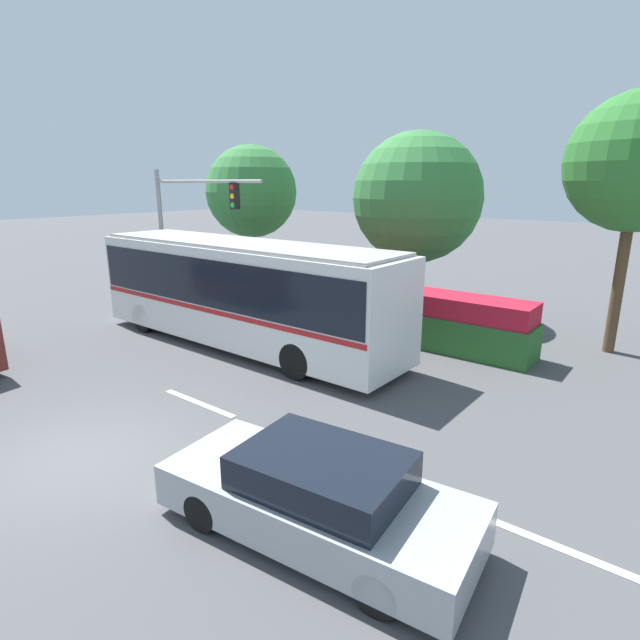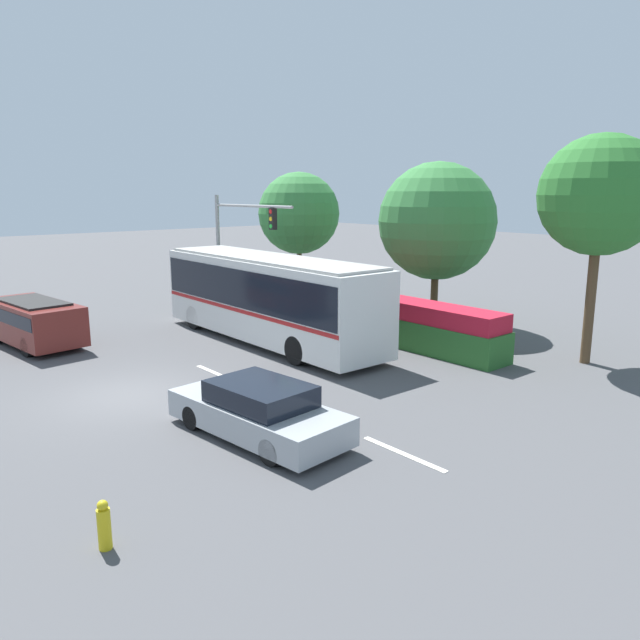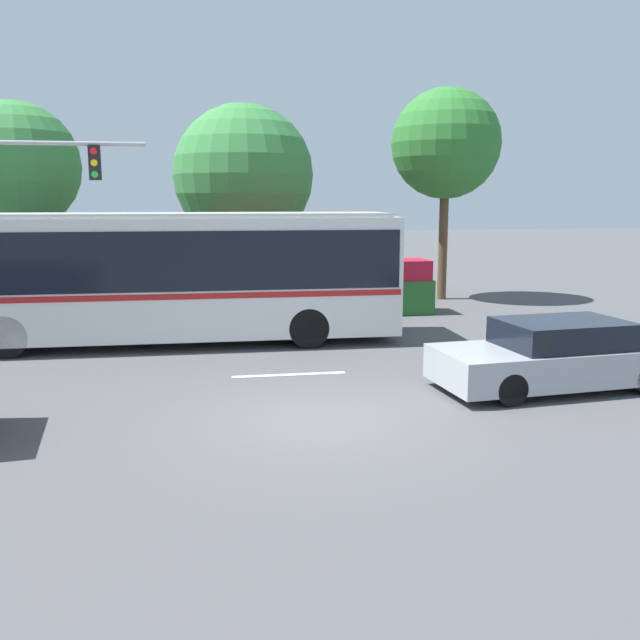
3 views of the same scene
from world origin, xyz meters
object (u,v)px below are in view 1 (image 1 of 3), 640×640
street_tree_left (251,192)px  street_tree_centre (417,198)px  sedan_foreground (317,496)px  city_bus (241,287)px  street_tree_right (638,163)px  traffic_light_pole (185,218)px

street_tree_left → street_tree_centre: size_ratio=0.96×
street_tree_centre → sedan_foreground: bearing=-67.9°
street_tree_left → city_bus: bearing=-47.8°
sedan_foreground → street_tree_centre: bearing=-73.6°
sedan_foreground → street_tree_centre: 14.40m
street_tree_centre → street_tree_right: 7.31m
street_tree_right → sedan_foreground: bearing=-99.2°
street_tree_centre → street_tree_right: bearing=-5.9°
street_tree_centre → traffic_light_pole: bearing=-142.8°
street_tree_left → sedan_foreground: bearing=-41.9°
sedan_foreground → street_tree_right: street_tree_right is taller
sedan_foreground → traffic_light_pole: (-12.37, 7.42, 3.09)m
city_bus → sedan_foreground: size_ratio=2.31×
street_tree_centre → street_tree_right: size_ratio=0.92×
street_tree_left → street_tree_right: street_tree_right is taller
traffic_light_pole → street_tree_right: bearing=18.1°
traffic_light_pole → street_tree_centre: size_ratio=0.85×
traffic_light_pole → street_tree_centre: 9.02m
sedan_foreground → street_tree_centre: street_tree_centre is taller
city_bus → sedan_foreground: city_bus is taller
sedan_foreground → traffic_light_pole: size_ratio=0.83×
street_tree_centre → street_tree_right: (7.19, -0.74, 1.10)m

